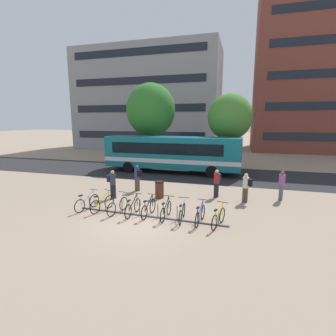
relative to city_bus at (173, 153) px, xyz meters
The scene contains 23 objects.
ground 11.72m from the city_bus, 82.79° to the right, with size 200.00×200.00×0.00m, color gray.
bus_lane_asphalt 2.29m from the city_bus, ahead, with size 80.00×7.20×0.01m, color #232326.
city_bus is the anchor object (origin of this frame).
bike_rack 10.96m from the city_bus, 81.12° to the right, with size 7.67×0.41×0.70m.
parked_bicycle_silver_0 10.87m from the city_bus, 99.40° to the right, with size 0.56×1.70×0.99m.
parked_bicycle_yellow_1 10.69m from the city_bus, 94.93° to the right, with size 0.59×1.69×0.99m.
parked_bicycle_white_2 10.76m from the city_bus, 89.95° to the right, with size 0.52×1.71×0.99m.
parked_bicycle_black_3 10.83m from the city_bus, 85.42° to the right, with size 0.52×1.72×0.99m.
parked_bicycle_black_4 10.82m from the city_bus, 81.22° to the right, with size 0.52×1.72×0.99m.
parked_bicycle_black_5 11.06m from the city_bus, 76.61° to the right, with size 0.52×1.72×0.99m.
parked_bicycle_silver_6 11.33m from the city_bus, 72.71° to the right, with size 0.52×1.72×0.99m.
parked_bicycle_blue_7 11.66m from the city_bus, 68.79° to the right, with size 0.52×1.72×0.99m.
parked_bicycle_yellow_8 12.08m from the city_bus, 65.29° to the right, with size 0.61×1.68×0.99m.
commuter_navy_pack_0 8.61m from the city_bus, 99.71° to the right, with size 0.57×0.41×1.71m.
commuter_black_pack_1 6.61m from the city_bus, 95.60° to the right, with size 0.60×0.50×1.73m.
commuter_navy_pack_2 7.96m from the city_bus, 55.20° to the right, with size 0.46×0.59×1.71m.
commuter_red_pack_3 10.22m from the city_bus, 36.31° to the right, with size 0.44×0.59×1.76m.
commuter_black_pack_4 9.45m from the city_bus, 48.68° to the right, with size 0.59×0.45×1.69m.
trash_bin 7.80m from the city_bus, 80.85° to the right, with size 0.55×0.55×1.03m.
street_tree_0 6.17m from the city_bus, 132.99° to the left, with size 5.00×5.00×8.38m.
street_tree_1 6.51m from the city_bus, 34.37° to the left, with size 4.14×4.14×7.10m.
building_left_wing 23.00m from the city_bus, 115.64° to the left, with size 23.63×10.06×16.12m.
building_right_wing 31.34m from the city_bus, 51.05° to the left, with size 22.20×12.39×24.46m.
Camera 1 is at (4.33, -10.13, 4.60)m, focal length 27.05 mm.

